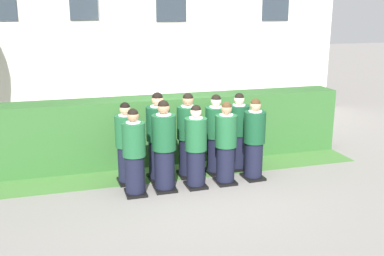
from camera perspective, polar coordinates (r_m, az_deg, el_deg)
ground_plane at (r=8.54m, az=0.57°, el=-7.32°), size 60.00×60.00×0.00m
student_front_row_0 at (r=7.98m, az=-7.33°, el=-3.34°), size 0.41×0.45×1.57m
student_front_row_1 at (r=8.12m, az=-3.56°, el=-2.53°), size 0.44×0.52×1.68m
student_front_row_2 at (r=8.26m, az=0.48°, el=-2.61°), size 0.41×0.50×1.56m
student_front_row_3 at (r=8.46m, az=4.31°, el=-2.17°), size 0.41×0.49×1.58m
student_front_row_4 at (r=8.75m, az=7.89°, el=-1.66°), size 0.41×0.47×1.59m
student_rear_row_0 at (r=8.54m, az=-8.31°, el=-2.17°), size 0.41×0.47×1.57m
student_rear_row_1 at (r=8.62m, az=-4.30°, el=-1.36°), size 0.45×0.51×1.72m
student_rear_row_2 at (r=8.79m, az=-0.49°, el=-1.15°), size 0.44×0.53×1.67m
student_rear_row_3 at (r=8.99m, az=3.01°, el=-1.02°), size 0.42×0.49×1.61m
student_rear_row_4 at (r=9.23m, az=5.89°, el=-0.68°), size 0.42×0.47×1.60m
hedge at (r=9.79m, az=-2.19°, el=-0.04°), size 7.48×0.70×1.42m
lawn_strip at (r=9.26m, az=-0.91°, el=-5.48°), size 7.48×0.90×0.01m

